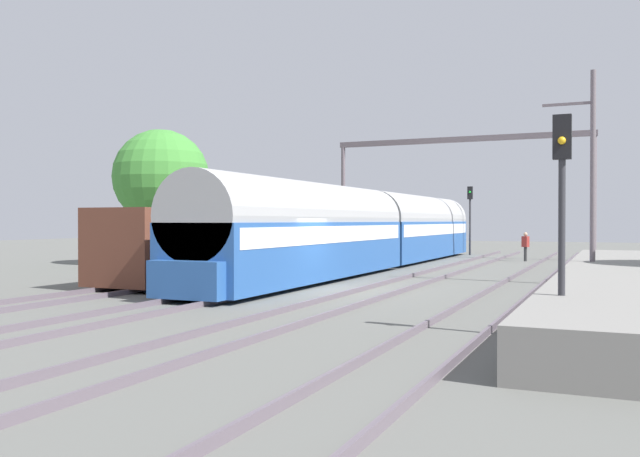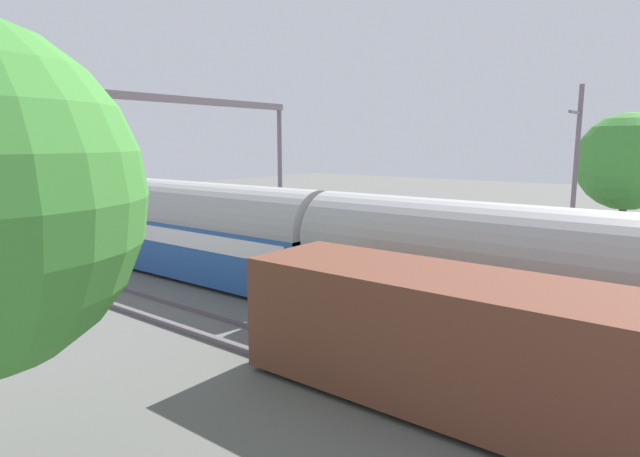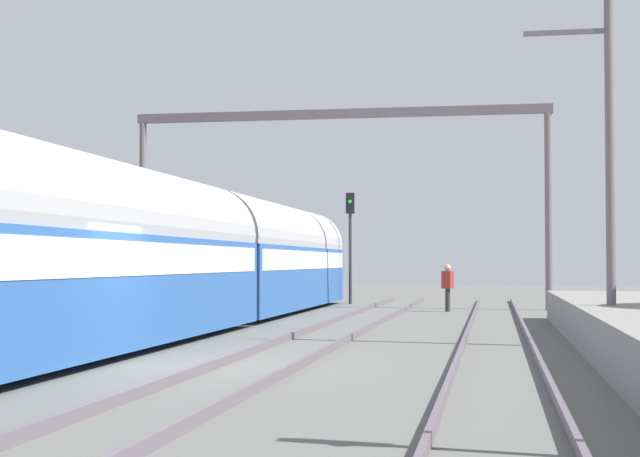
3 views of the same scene
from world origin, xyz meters
TOP-DOWN VIEW (x-y plane):
  - passenger_train at (-2.03, 10.64)m, footprint 2.93×32.85m
  - freight_car at (-6.09, 2.30)m, footprint 2.80×13.00m
  - person_crossing at (4.35, 19.86)m, footprint 0.47×0.42m
  - railway_signal_far at (-0.11, 25.83)m, footprint 0.36×0.30m
  - catenary_gantry at (0.00, 21.75)m, footprint 16.59×0.28m
  - catenary_pole_east_mid at (8.45, 5.08)m, footprint 1.90×0.20m
  - tree_east_background at (15.08, 4.05)m, footprint 5.00×5.00m

SIDE VIEW (x-z plane):
  - person_crossing at x=4.35m, z-range 0.16..1.89m
  - freight_car at x=-6.09m, z-range 0.12..2.82m
  - passenger_train at x=-2.03m, z-range 0.06..3.88m
  - railway_signal_far at x=-0.11m, z-range 0.69..5.52m
  - catenary_pole_east_mid at x=8.45m, z-range 0.15..8.15m
  - tree_east_background at x=15.08m, z-range 1.05..8.16m
  - catenary_gantry at x=0.00m, z-range 1.98..9.84m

